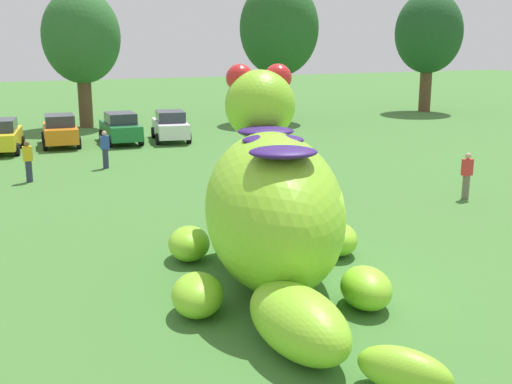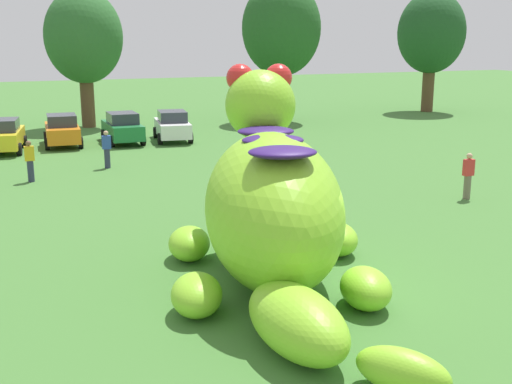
{
  "view_description": "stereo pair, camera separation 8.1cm",
  "coord_description": "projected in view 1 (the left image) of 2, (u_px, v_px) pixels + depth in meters",
  "views": [
    {
      "loc": [
        -7.17,
        -12.54,
        5.79
      ],
      "look_at": [
        -0.99,
        1.8,
        2.01
      ],
      "focal_mm": 44.93,
      "sensor_mm": 36.0,
      "label": 1
    },
    {
      "loc": [
        -7.1,
        -12.57,
        5.79
      ],
      "look_at": [
        -0.99,
        1.8,
        2.01
      ],
      "focal_mm": 44.93,
      "sensor_mm": 36.0,
      "label": 2
    }
  ],
  "objects": [
    {
      "name": "spectator_mid_field",
      "position": [
        105.0,
        150.0,
        28.87
      ],
      "size": [
        0.38,
        0.26,
        1.71
      ],
      "color": "#2D334C",
      "rests_on": "ground"
    },
    {
      "name": "car_yellow",
      "position": [
        1.0,
        136.0,
        32.91
      ],
      "size": [
        2.42,
        4.32,
        1.72
      ],
      "color": "yellow",
      "rests_on": "ground"
    },
    {
      "name": "spectator_by_cars",
      "position": [
        467.0,
        176.0,
        23.39
      ],
      "size": [
        0.38,
        0.26,
        1.71
      ],
      "color": "#726656",
      "rests_on": "ground"
    },
    {
      "name": "car_green",
      "position": [
        121.0,
        128.0,
        35.79
      ],
      "size": [
        1.98,
        4.12,
        1.72
      ],
      "color": "#1E7238",
      "rests_on": "ground"
    },
    {
      "name": "car_orange",
      "position": [
        60.0,
        130.0,
        34.86
      ],
      "size": [
        2.15,
        4.21,
        1.72
      ],
      "color": "orange",
      "rests_on": "ground"
    },
    {
      "name": "tree_mid_left",
      "position": [
        81.0,
        37.0,
        41.01
      ],
      "size": [
        4.97,
        4.97,
        8.83
      ],
      "color": "brown",
      "rests_on": "ground"
    },
    {
      "name": "tree_centre_left",
      "position": [
        279.0,
        29.0,
        44.08
      ],
      "size": [
        5.45,
        5.45,
        9.67
      ],
      "color": "brown",
      "rests_on": "ground"
    },
    {
      "name": "spectator_near_inflatable",
      "position": [
        28.0,
        162.0,
        26.1
      ],
      "size": [
        0.38,
        0.26,
        1.71
      ],
      "color": "#2D334C",
      "rests_on": "ground"
    },
    {
      "name": "tree_centre",
      "position": [
        429.0,
        33.0,
        50.02
      ],
      "size": [
        5.24,
        5.24,
        9.3
      ],
      "color": "brown",
      "rests_on": "ground"
    },
    {
      "name": "car_white",
      "position": [
        170.0,
        126.0,
        36.61
      ],
      "size": [
        2.41,
        4.31,
        1.72
      ],
      "color": "white",
      "rests_on": "ground"
    },
    {
      "name": "giant_inflatable_creature",
      "position": [
        273.0,
        207.0,
        15.2
      ],
      "size": [
        6.24,
        10.25,
        5.09
      ],
      "color": "#8CD12D",
      "rests_on": "ground"
    },
    {
      "name": "ground_plane",
      "position": [
        324.0,
        286.0,
        15.31
      ],
      "size": [
        160.0,
        160.0,
        0.0
      ],
      "primitive_type": "plane",
      "color": "#427533"
    }
  ]
}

